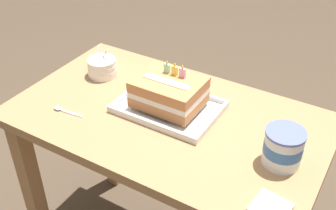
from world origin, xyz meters
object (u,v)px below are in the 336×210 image
at_px(foil_tray, 169,108).
at_px(bowl_stack, 102,67).
at_px(napkin_pile, 271,208).
at_px(ice_cream_tub, 283,147).
at_px(birthday_cake, 169,92).
at_px(serving_spoon_near_tray, 61,110).

height_order(foil_tray, bowl_stack, bowl_stack).
height_order(bowl_stack, napkin_pile, bowl_stack).
relative_size(bowl_stack, ice_cream_tub, 1.00).
xyz_separation_m(birthday_cake, serving_spoon_near_tray, (-0.31, -0.20, -0.07)).
distance_m(ice_cream_tub, napkin_pile, 0.20).
distance_m(birthday_cake, ice_cream_tub, 0.42).
bearing_deg(napkin_pile, serving_spoon_near_tray, 175.97).
bearing_deg(bowl_stack, serving_spoon_near_tray, -84.34).
distance_m(birthday_cake, napkin_pile, 0.53).
xyz_separation_m(foil_tray, ice_cream_tub, (0.42, -0.06, 0.05)).
xyz_separation_m(birthday_cake, napkin_pile, (0.46, -0.25, -0.06)).
height_order(foil_tray, birthday_cake, birthday_cake).
bearing_deg(napkin_pile, foil_tray, 151.08).
height_order(birthday_cake, bowl_stack, birthday_cake).
bearing_deg(napkin_pile, ice_cream_tub, 101.00).
bearing_deg(bowl_stack, birthday_cake, -10.88).
bearing_deg(birthday_cake, bowl_stack, 169.12).
bearing_deg(serving_spoon_near_tray, foil_tray, 32.23).
xyz_separation_m(foil_tray, birthday_cake, (-0.00, 0.00, 0.06)).
bearing_deg(bowl_stack, ice_cream_tub, -9.62).
height_order(foil_tray, ice_cream_tub, ice_cream_tub).
bearing_deg(foil_tray, serving_spoon_near_tray, -147.77).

